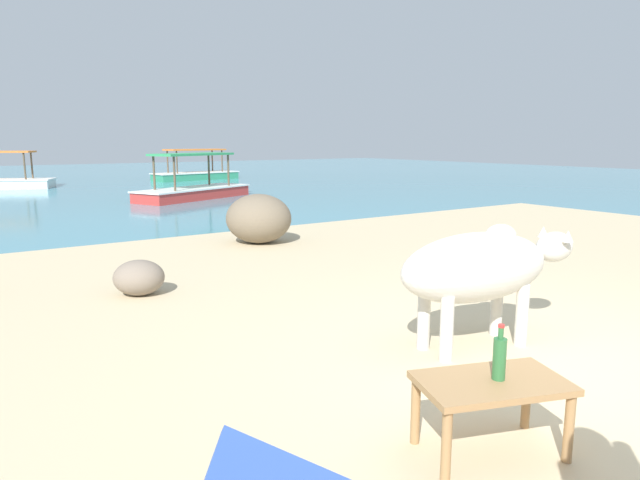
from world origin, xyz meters
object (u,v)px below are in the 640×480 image
object	(u,v)px
cow	(480,268)
bottle	(499,357)
low_bench_table	(491,392)
boat_green	(196,173)
boat_red	(194,189)

from	to	relation	value
cow	bottle	world-z (taller)	cow
low_bench_table	boat_green	size ratio (longest dim) A/B	0.23
boat_green	boat_red	world-z (taller)	same
bottle	boat_red	world-z (taller)	boat_red
boat_green	bottle	bearing A→B (deg)	63.14
bottle	boat_green	xyz separation A→B (m)	(6.59, 20.94, -0.27)
boat_green	boat_red	bearing A→B (deg)	58.68
low_bench_table	boat_green	distance (m)	21.95
boat_green	low_bench_table	bearing A→B (deg)	63.05
low_bench_table	bottle	size ratio (longest dim) A/B	2.92
cow	low_bench_table	distance (m)	1.61
cow	bottle	xyz separation A→B (m)	(-1.13, -1.09, -0.12)
cow	bottle	distance (m)	1.58
cow	bottle	size ratio (longest dim) A/B	5.88
cow	bottle	bearing A→B (deg)	-128.27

